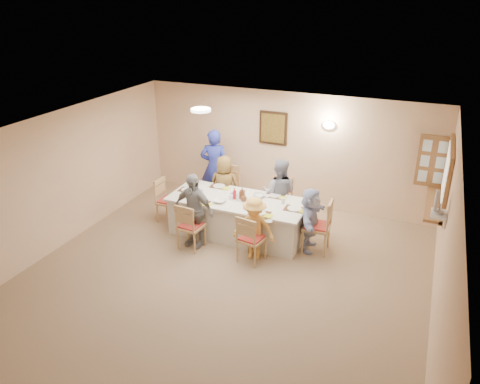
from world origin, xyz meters
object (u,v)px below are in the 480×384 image
at_px(diner_back_left, 224,186).
at_px(diner_right_end, 310,219).
at_px(chair_back_left, 227,191).
at_px(chair_front_left, 191,225).
at_px(dining_table, 238,217).
at_px(diner_back_right, 279,193).
at_px(desk_fan, 438,205).
at_px(condiment_ketchup, 235,193).
at_px(chair_front_right, 252,238).
at_px(chair_left_end, 169,200).
at_px(chair_right_end, 317,225).
at_px(diner_front_left, 193,210).
at_px(caregiver, 215,167).
at_px(diner_front_right, 254,228).
at_px(chair_back_right, 281,202).
at_px(serving_hatch, 447,177).

bearing_deg(diner_back_left, diner_right_end, 151.23).
height_order(chair_back_left, chair_front_left, chair_back_left).
bearing_deg(dining_table, diner_back_right, 48.58).
bearing_deg(desk_fan, condiment_ketchup, 169.98).
height_order(chair_front_right, condiment_ketchup, condiment_ketchup).
bearing_deg(chair_left_end, diner_back_right, -72.12).
bearing_deg(desk_fan, diner_right_end, 162.76).
height_order(chair_front_left, diner_right_end, diner_right_end).
distance_m(chair_front_right, chair_right_end, 1.24).
distance_m(diner_front_left, caregiver, 1.89).
bearing_deg(diner_front_right, chair_right_end, 31.76).
xyz_separation_m(diner_front_right, caregiver, (-1.65, 1.83, 0.27)).
distance_m(chair_right_end, diner_front_right, 1.17).
xyz_separation_m(diner_right_end, caregiver, (-2.47, 1.15, 0.25)).
bearing_deg(chair_back_left, chair_left_end, -144.88).
bearing_deg(diner_right_end, chair_left_end, 86.96).
bearing_deg(dining_table, chair_back_left, 126.87).
relative_size(dining_table, diner_back_left, 1.99).
bearing_deg(diner_front_left, dining_table, 55.51).
bearing_deg(chair_back_right, condiment_ketchup, -132.98).
distance_m(chair_front_left, diner_front_right, 1.21).
height_order(chair_back_right, chair_right_end, chair_right_end).
bearing_deg(diner_right_end, diner_front_left, 105.57).
bearing_deg(chair_left_end, diner_front_right, -107.22).
height_order(chair_right_end, diner_right_end, diner_right_end).
bearing_deg(chair_back_right, diner_back_right, -93.60).
distance_m(chair_back_left, diner_front_right, 1.91).
height_order(chair_left_end, chair_right_end, chair_right_end).
relative_size(diner_front_right, condiment_ketchup, 5.30).
xyz_separation_m(chair_front_left, condiment_ketchup, (0.54, 0.79, 0.41)).
bearing_deg(desk_fan, diner_front_left, -179.34).
xyz_separation_m(serving_hatch, diner_back_left, (-4.17, -0.04, -0.84)).
height_order(desk_fan, chair_front_left, desk_fan).
bearing_deg(desk_fan, chair_front_right, -176.66).
bearing_deg(diner_right_end, diner_front_right, 126.63).
relative_size(chair_front_right, chair_right_end, 0.89).
bearing_deg(chair_front_left, desk_fan, -173.26).
relative_size(desk_fan, chair_back_right, 0.32).
relative_size(chair_right_end, diner_front_left, 0.72).
bearing_deg(diner_front_right, chair_front_right, -93.83).
xyz_separation_m(chair_front_left, caregiver, (-0.45, 1.95, 0.40)).
bearing_deg(condiment_ketchup, chair_right_end, 0.36).
bearing_deg(diner_right_end, serving_hatch, -74.60).
distance_m(chair_left_end, caregiver, 1.32).
relative_size(chair_left_end, condiment_ketchup, 4.10).
bearing_deg(chair_front_right, diner_right_end, -125.78).
distance_m(dining_table, diner_front_left, 0.97).
relative_size(diner_front_right, diner_right_end, 0.97).
bearing_deg(diner_front_left, diner_back_right, 55.51).
distance_m(diner_right_end, caregiver, 2.74).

